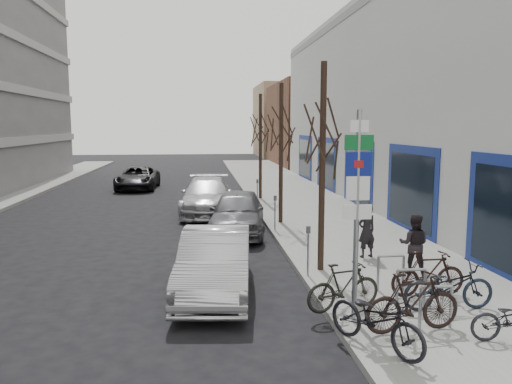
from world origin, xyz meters
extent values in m
plane|color=black|center=(0.00, 0.00, 0.00)|extent=(120.00, 120.00, 0.00)
cube|color=slate|center=(4.50, 10.00, 0.07)|extent=(5.00, 70.00, 0.15)
cube|color=brown|center=(13.00, 40.00, 4.00)|extent=(12.00, 14.00, 8.00)
cube|color=#937A5B|center=(13.50, 55.00, 4.50)|extent=(13.00, 12.00, 9.00)
cylinder|color=gray|center=(2.40, 0.00, 2.10)|extent=(0.10, 0.10, 4.20)
cube|color=white|center=(2.40, -0.03, 3.90)|extent=(0.35, 0.03, 0.22)
cube|color=#0C5926|center=(2.40, -0.03, 3.60)|extent=(0.55, 0.03, 0.28)
cube|color=navy|center=(2.40, -0.03, 3.20)|extent=(0.50, 0.03, 0.45)
cube|color=maroon|center=(2.40, -0.04, 3.20)|extent=(0.18, 0.02, 0.14)
cube|color=white|center=(2.40, -0.03, 2.75)|extent=(0.45, 0.03, 0.45)
cube|color=white|center=(2.40, -0.03, 2.30)|extent=(0.55, 0.03, 0.28)
cylinder|color=gray|center=(3.50, -0.50, 0.55)|extent=(0.06, 0.06, 0.80)
cylinder|color=gray|center=(4.10, -0.50, 0.55)|extent=(0.06, 0.06, 0.80)
cylinder|color=gray|center=(3.80, -0.50, 0.95)|extent=(0.60, 0.06, 0.06)
cylinder|color=gray|center=(3.50, 0.60, 0.55)|extent=(0.06, 0.06, 0.80)
cylinder|color=gray|center=(4.10, 0.60, 0.55)|extent=(0.06, 0.06, 0.80)
cylinder|color=gray|center=(3.80, 0.60, 0.95)|extent=(0.60, 0.06, 0.06)
cylinder|color=gray|center=(3.50, 1.70, 0.55)|extent=(0.06, 0.06, 0.80)
cylinder|color=gray|center=(4.10, 1.70, 0.55)|extent=(0.06, 0.06, 0.80)
cylinder|color=gray|center=(3.80, 1.70, 0.95)|extent=(0.60, 0.06, 0.06)
cylinder|color=black|center=(2.60, 3.50, 2.75)|extent=(0.16, 0.16, 5.50)
cylinder|color=black|center=(2.60, 10.00, 2.75)|extent=(0.16, 0.16, 5.50)
cylinder|color=black|center=(2.60, 16.50, 2.75)|extent=(0.16, 0.16, 5.50)
cylinder|color=gray|center=(2.15, 3.00, 0.70)|extent=(0.05, 0.05, 1.10)
cube|color=#3F3F44|center=(2.15, 3.00, 1.33)|extent=(0.10, 0.08, 0.18)
cylinder|color=gray|center=(2.15, 8.50, 0.70)|extent=(0.05, 0.05, 1.10)
cube|color=#3F3F44|center=(2.15, 8.50, 1.33)|extent=(0.10, 0.08, 0.18)
cylinder|color=gray|center=(2.15, 14.00, 0.70)|extent=(0.05, 0.05, 1.10)
cube|color=#3F3F44|center=(2.15, 14.00, 1.33)|extent=(0.10, 0.08, 0.18)
imported|color=black|center=(2.40, -1.19, 0.75)|extent=(1.54, 2.00, 1.21)
imported|color=black|center=(3.30, -0.61, 0.72)|extent=(1.94, 0.77, 1.15)
imported|color=black|center=(4.50, 0.37, 0.73)|extent=(1.92, 0.58, 1.17)
imported|color=black|center=(2.36, 0.58, 0.66)|extent=(1.76, 0.92, 1.02)
imported|color=black|center=(4.45, 1.19, 0.67)|extent=(1.75, 0.58, 1.05)
imported|color=#B9BABF|center=(-0.20, 2.33, 0.74)|extent=(2.01, 4.64, 1.48)
imported|color=#505055|center=(0.81, 8.75, 0.80)|extent=(2.46, 4.88, 1.59)
imported|color=#AEAFB3|center=(-0.20, 13.07, 0.79)|extent=(2.53, 5.57, 1.58)
imported|color=black|center=(-4.33, 22.30, 0.69)|extent=(2.48, 5.07, 1.39)
imported|color=black|center=(4.20, 4.55, 0.92)|extent=(0.64, 0.51, 1.53)
imported|color=black|center=(4.86, 2.86, 0.93)|extent=(0.69, 0.61, 1.56)
camera|label=1|loc=(-0.53, -8.96, 3.91)|focal=35.00mm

